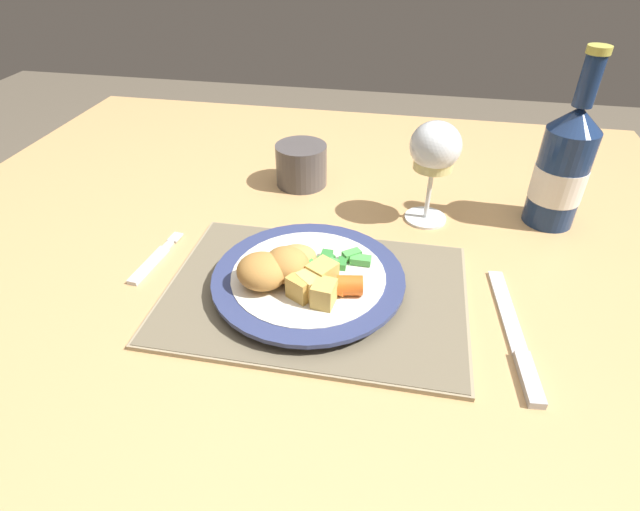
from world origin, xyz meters
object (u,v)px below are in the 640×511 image
Objects in this scene: table_knife at (517,342)px; wine_glass at (435,151)px; dinner_plate at (308,280)px; fork at (153,261)px; bottle at (563,167)px; dining_table at (306,273)px; drinking_cup at (301,164)px.

wine_glass is at bearing 112.89° from table_knife.
wine_glass reaches higher than dinner_plate.
fork is 0.47m from table_knife.
dining_table is at bearing -166.06° from bottle.
wine_glass is (0.14, 0.20, 0.10)m from dinner_plate.
dining_table is 4.75× the size of bottle.
dining_table is 9.85× the size of fork.
table_knife is at bearing -67.11° from wine_glass.
table_knife is at bearing -10.76° from dinner_plate.
table_knife is 2.50× the size of drinking_cup.
table_knife is 1.40× the size of wine_glass.
dinner_plate reaches higher than table_knife.
wine_glass is 0.19m from bottle.
bottle is at bearing 35.59° from dinner_plate.
wine_glass is 1.79× the size of drinking_cup.
drinking_cup is at bearing 134.08° from table_knife.
drinking_cup is at bearing 60.58° from fork.
dinner_plate is at bearing -76.10° from dining_table.
dinner_plate is 1.10× the size of table_knife.
table_knife is at bearing -45.92° from drinking_cup.
dinner_plate is 0.27m from wine_glass.
dinner_plate is at bearing -124.94° from wine_glass.
wine_glass is (-0.11, 0.25, 0.11)m from table_knife.
dining_table is 0.18m from dinner_plate.
fork is 0.59m from bottle.
bottle reaches higher than dinner_plate.
bottle is (0.18, 0.03, -0.02)m from wine_glass.
drinking_cup is (-0.40, 0.05, -0.05)m from bottle.
wine_glass is 0.61× the size of bottle.
dinner_plate is (0.04, -0.14, 0.10)m from dining_table.
table_knife is 0.30m from bottle.
drinking_cup reaches higher than dinner_plate.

